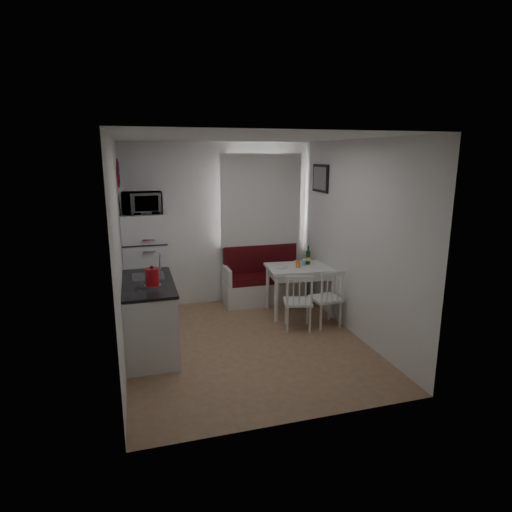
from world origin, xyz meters
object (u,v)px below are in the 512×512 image
Objects in this scene: microwave at (142,203)px; kettle at (152,277)px; bench at (263,284)px; fridge at (146,266)px; chair_right at (329,293)px; kitchen_counter at (150,316)px; chair_left at (300,296)px; dining_table at (300,272)px; wine_bottle at (308,255)px.

microwave is 1.61m from kettle.
microwave is (-1.87, -0.16, 1.42)m from bench.
fridge is 1.52m from kettle.
kitchen_counter is at bearing 175.22° from chair_right.
chair_right is at bearing -66.78° from bench.
microwave reaches higher than chair_right.
dining_table is at bearing 84.90° from chair_left.
kitchen_counter reaches higher than dining_table.
chair_left is 0.30× the size of fridge.
chair_right is 2.47m from kettle.
fridge is at bearing 91.15° from kettle.
wine_bottle is at bearing 84.09° from chair_right.
fridge is (0.02, 1.24, 0.33)m from kitchen_counter.
wine_bottle is at bearing 23.79° from kettle.
kettle is (-1.84, -1.61, 0.71)m from bench.
bench is at bearing 111.85° from chair_left.
kitchen_counter is 2.03m from chair_left.
chair_left is at bearing -30.74° from fridge.
chair_right is (0.17, -0.66, -0.14)m from dining_table.
chair_right is 2.72m from fridge.
dining_table is at bearing -149.92° from wine_bottle.
bench is 1.33m from chair_left.
fridge is at bearing 90.00° from microwave.
fridge reaches higher than chair_left.
chair_left is 1.61× the size of wine_bottle.
bench reaches higher than chair_left.
chair_left is 0.95m from wine_bottle.
chair_right is at bearing 15.52° from chair_left.
dining_table is 3.61× the size of wine_bottle.
chair_left is at bearing 8.73° from kettle.
fridge is at bearing 171.78° from dining_table.
fridge reaches higher than wine_bottle.
kitchen_counter is 2.37× the size of microwave.
bench is 4.51× the size of wine_bottle.
bench is 2.35× the size of microwave.
wine_bottle is at bearing 35.31° from dining_table.
fridge is (-2.01, 1.19, 0.28)m from chair_left.
chair_right is (0.56, -1.31, 0.21)m from bench.
fridge reaches higher than kettle.
microwave is (-2.43, 1.15, 1.21)m from chair_right.
chair_right is 0.81× the size of microwave.
kettle is at bearing -78.94° from kitchen_counter.
fridge is 5.41× the size of wine_bottle.
dining_table is 2.45m from kettle.
microwave is at bearing -175.09° from bench.
kettle is (-1.98, -0.30, 0.52)m from chair_left.
bench is (1.89, 1.35, -0.14)m from kitchen_counter.
fridge is at bearing -176.62° from bench.
kitchen_counter reaches higher than kettle.
chair_right is 0.29× the size of fridge.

